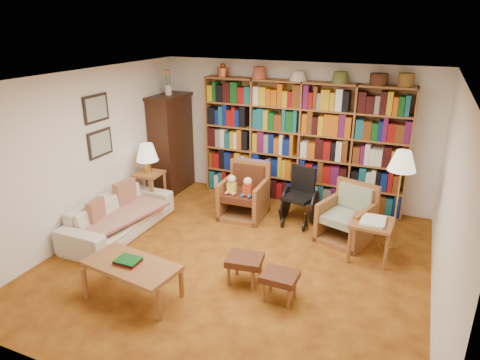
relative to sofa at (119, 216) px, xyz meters
The scene contains 23 objects.
floor 2.07m from the sofa, ahead, with size 5.00×5.00×0.00m, color #A36319.
ceiling 3.02m from the sofa, ahead, with size 5.00×5.00×0.00m, color white.
wall_back 3.33m from the sofa, 50.03° to the left, with size 5.00×5.00×0.00m, color white.
wall_front 3.41m from the sofa, 51.25° to the right, with size 5.00×5.00×0.00m, color white.
wall_left 1.06m from the sofa, behind, with size 5.00×5.00×0.00m, color white.
wall_right 4.65m from the sofa, ahead, with size 5.00×5.00×0.00m, color white.
bookshelf 3.32m from the sofa, 45.31° to the left, with size 3.60×0.30×2.42m.
curio_cabinet 2.07m from the sofa, 96.02° to the left, with size 0.50×0.95×2.40m.
framed_pictures 1.42m from the sofa, 150.17° to the left, with size 0.03×0.52×0.97m.
sofa is the anchor object (origin of this frame).
sofa_throw 0.05m from the sofa, ahead, with size 0.75×1.40×0.04m, color beige.
cushion_left 0.41m from the sofa, 110.38° to the left, with size 0.13×0.40×0.40m, color maroon.
cushion_right 0.41m from the sofa, 110.38° to the right, with size 0.11×0.35×0.35m, color maroon.
side_table_lamp 1.02m from the sofa, 95.75° to the left, with size 0.47×0.47×0.66m.
table_lamp 1.23m from the sofa, 95.75° to the left, with size 0.38×0.38×0.52m.
armchair_leather 2.11m from the sofa, 42.11° to the left, with size 0.74×0.79×0.91m.
armchair_sage 3.53m from the sofa, 20.30° to the left, with size 0.91×0.91×0.86m.
wheelchair 2.93m from the sofa, 31.73° to the left, with size 0.55×0.73×0.91m.
floor_lamp 4.29m from the sofa, 17.06° to the left, with size 0.39×0.39×1.48m.
side_table_papers 3.79m from the sofa, 11.23° to the left, with size 0.58×0.58×0.60m.
footstool_a 2.39m from the sofa, 12.20° to the right, with size 0.49×0.43×0.37m.
footstool_b 2.93m from the sofa, 13.04° to the right, with size 0.42×0.36×0.35m.
coffee_table 1.80m from the sofa, 47.09° to the right, with size 1.21×0.72×0.52m.
Camera 1 is at (2.07, -4.78, 3.17)m, focal length 32.00 mm.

